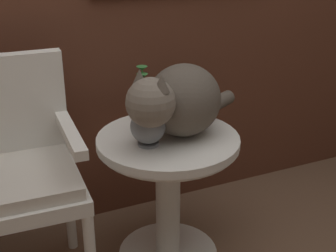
# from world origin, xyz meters

# --- Properties ---
(wicker_side_table) EXTENTS (0.60, 0.60, 0.62)m
(wicker_side_table) POSITION_xyz_m (0.06, 0.16, 0.43)
(wicker_side_table) COLOR silver
(wicker_side_table) RESTS_ON ground_plane
(wicker_chair) EXTENTS (0.52, 0.51, 0.97)m
(wicker_chair) POSITION_xyz_m (-0.56, 0.27, 0.57)
(wicker_chair) COLOR silver
(wicker_chair) RESTS_ON ground_plane
(cat) EXTENTS (0.62, 0.42, 0.32)m
(cat) POSITION_xyz_m (0.11, 0.15, 0.78)
(cat) COLOR brown
(cat) RESTS_ON wicker_side_table
(pewter_vase_with_ivy) EXTENTS (0.14, 0.15, 0.31)m
(pewter_vase_with_ivy) POSITION_xyz_m (-0.04, 0.12, 0.71)
(pewter_vase_with_ivy) COLOR slate
(pewter_vase_with_ivy) RESTS_ON wicker_side_table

